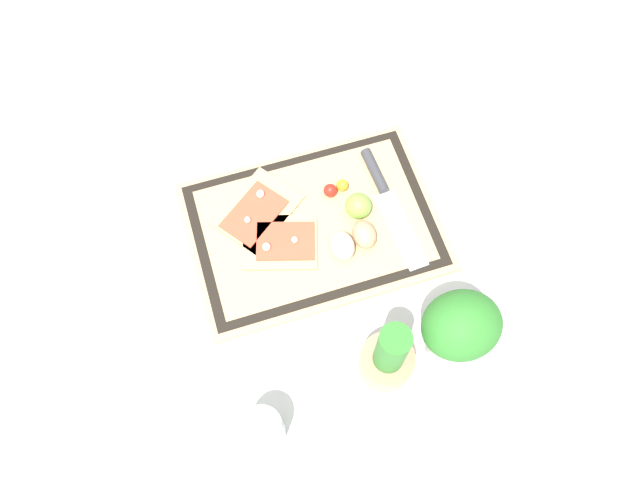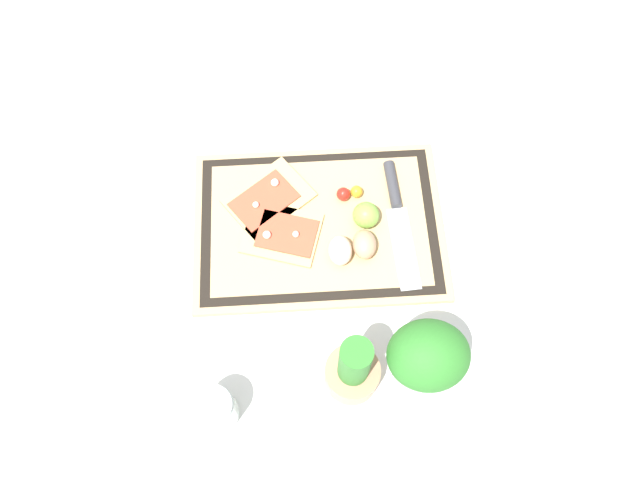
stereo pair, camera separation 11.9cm
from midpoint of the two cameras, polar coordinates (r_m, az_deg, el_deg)
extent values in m
plane|color=silver|center=(1.24, -3.33, 0.78)|extent=(6.00, 6.00, 0.00)
cube|color=tan|center=(1.23, -3.35, 0.92)|extent=(0.49, 0.35, 0.01)
cube|color=black|center=(1.22, -3.37, 1.08)|extent=(0.46, 0.32, 0.00)
cube|color=tan|center=(1.22, -3.37, 1.11)|extent=(0.42, 0.28, 0.00)
cube|color=tan|center=(1.24, -8.41, 2.38)|extent=(0.20, 0.19, 0.01)
cube|color=#D14C33|center=(1.23, -8.79, 2.09)|extent=(0.15, 0.14, 0.00)
sphere|color=silver|center=(1.25, -8.20, 3.91)|extent=(0.02, 0.02, 0.02)
sphere|color=silver|center=(1.22, -9.41, 1.54)|extent=(0.01, 0.01, 0.01)
cube|color=tan|center=(1.21, -6.47, -0.52)|extent=(0.17, 0.15, 0.01)
cube|color=#D14C33|center=(1.20, -5.99, -0.41)|extent=(0.13, 0.11, 0.00)
sphere|color=silver|center=(1.19, -7.75, -0.93)|extent=(0.02, 0.02, 0.02)
sphere|color=silver|center=(1.19, -5.16, -0.29)|extent=(0.01, 0.01, 0.01)
cube|color=silver|center=(1.22, 4.71, 0.63)|extent=(0.05, 0.17, 0.00)
cylinder|color=#38383D|center=(1.26, 2.36, 6.06)|extent=(0.03, 0.10, 0.02)
ellipsoid|color=tan|center=(1.19, 1.23, 0.19)|extent=(0.04, 0.06, 0.04)
ellipsoid|color=beige|center=(1.18, -0.79, -0.83)|extent=(0.04, 0.06, 0.04)
sphere|color=#7FB742|center=(1.21, 0.77, 2.73)|extent=(0.05, 0.05, 0.05)
sphere|color=red|center=(1.24, -1.79, 4.26)|extent=(0.03, 0.03, 0.03)
sphere|color=gold|center=(1.25, -0.67, 4.73)|extent=(0.02, 0.02, 0.02)
cylinder|color=#AD7A5B|center=(1.12, 3.00, -11.49)|extent=(0.10, 0.10, 0.06)
cylinder|color=#2D7528|center=(1.04, 3.22, -10.51)|extent=(0.05, 0.05, 0.16)
cylinder|color=silver|center=(1.10, -8.42, -17.21)|extent=(0.07, 0.07, 0.08)
cylinder|color=#B73323|center=(1.12, -8.24, -17.36)|extent=(0.06, 0.06, 0.03)
cylinder|color=silver|center=(1.05, -8.76, -16.90)|extent=(0.07, 0.07, 0.01)
cylinder|color=silver|center=(1.11, 8.72, -9.62)|extent=(0.08, 0.08, 0.11)
ellipsoid|color=#2D7528|center=(1.01, 9.56, -8.09)|extent=(0.13, 0.12, 0.11)
camera|label=1|loc=(0.06, -92.88, -6.38)|focal=35.00mm
camera|label=2|loc=(0.06, 87.12, 6.38)|focal=35.00mm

